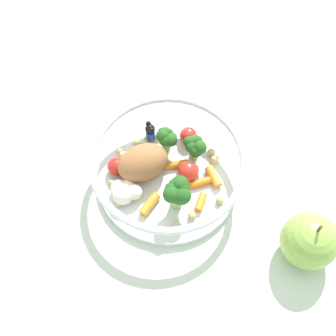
{
  "coord_description": "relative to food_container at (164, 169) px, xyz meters",
  "views": [
    {
      "loc": [
        -0.28,
        -0.1,
        0.54
      ],
      "look_at": [
        -0.02,
        0.01,
        0.03
      ],
      "focal_mm": 45.92,
      "sensor_mm": 36.0,
      "label": 1
    }
  ],
  "objects": [
    {
      "name": "food_container",
      "position": [
        0.0,
        0.0,
        0.0
      ],
      "size": [
        0.21,
        0.21,
        0.07
      ],
      "color": "white",
      "rests_on": "ground_plane"
    },
    {
      "name": "loose_apple",
      "position": [
        -0.03,
        -0.2,
        0.0
      ],
      "size": [
        0.07,
        0.07,
        0.08
      ],
      "color": "#8CB74C",
      "rests_on": "ground_plane"
    },
    {
      "name": "ground_plane",
      "position": [
        0.02,
        -0.01,
        -0.03
      ],
      "size": [
        2.4,
        2.4,
        0.0
      ],
      "primitive_type": "plane",
      "color": "silver"
    }
  ]
}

